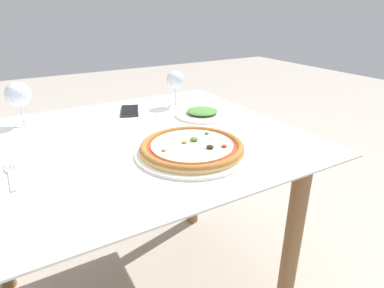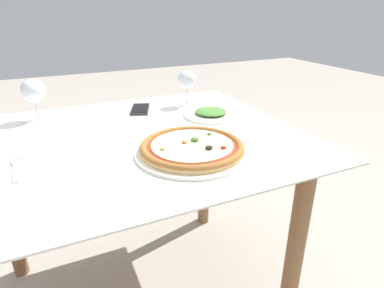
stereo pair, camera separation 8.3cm
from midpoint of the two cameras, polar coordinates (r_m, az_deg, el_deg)
dining_table at (r=1.10m, az=-13.63°, el=-3.95°), size 1.13×0.91×0.70m
pizza_plate at (r=0.94m, az=-2.53°, el=-0.78°), size 0.33×0.33×0.04m
fork at (r=0.96m, az=-31.64°, el=-4.82°), size 0.03×0.17×0.00m
wine_glass_far_left at (r=1.31m, az=-30.11°, el=7.48°), size 0.09×0.09×0.16m
wine_glass_far_right at (r=1.38m, az=-4.73°, el=11.10°), size 0.07×0.07×0.15m
cell_phone at (r=1.35m, az=-12.76°, el=5.77°), size 0.12×0.16×0.01m
side_plate at (r=1.27m, az=-0.06°, el=5.47°), size 0.21×0.21×0.03m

